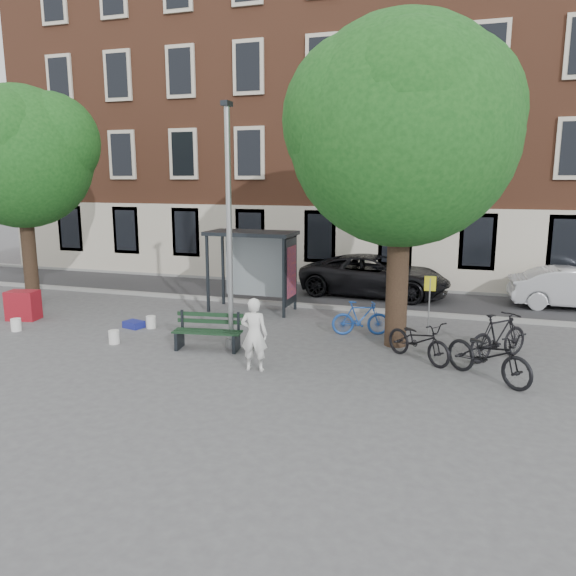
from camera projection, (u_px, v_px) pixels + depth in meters
The scene contains 23 objects.
ground at pixel (232, 347), 14.52m from camera, with size 90.00×90.00×0.00m, color #4C4C4F.
road at pixel (306, 295), 21.06m from camera, with size 40.00×4.00×0.01m, color #28282B.
curb_near at pixel (290, 304), 19.18m from camera, with size 40.00×0.25×0.12m, color gray.
curb_far at pixel (320, 284), 22.91m from camera, with size 40.00×0.25×0.12m, color gray.
building_row at pixel (344, 117), 25.31m from camera, with size 30.00×8.00×14.00m, color brown.
lamppost at pixel (229, 240), 13.99m from camera, with size 0.28×0.35×6.11m.
tree_right at pixel (403, 123), 13.52m from camera, with size 5.76×5.60×8.20m.
tree_left at pixel (18, 151), 18.92m from camera, with size 5.18×4.86×7.40m.
bus_shelter at pixel (264, 253), 18.17m from camera, with size 2.85×1.45×2.62m.
painter at pixel (254, 334), 12.65m from camera, with size 0.62×0.40×1.69m, color white.
bench at pixel (208, 333), 14.31m from camera, with size 1.82×0.83×0.90m.
bike_a at pixel (419, 340), 13.38m from camera, with size 0.67×1.92×1.01m, color black.
bike_b at pixel (361, 318), 15.58m from camera, with size 0.46×1.61×0.97m, color #1B4498.
bike_c at pixel (489, 355), 12.06m from camera, with size 0.76×2.18×1.15m, color black.
bike_d at pixel (498, 336), 13.43m from camera, with size 0.55×1.94×1.16m, color black.
car_dark at pixel (375, 275), 20.79m from camera, with size 2.51×5.44×1.51m, color black.
car_silver at pixel (575, 289), 18.70m from camera, with size 1.44×4.14×1.36m, color #B5B7BD.
red_stand at pixel (23, 305), 17.29m from camera, with size 0.90×0.60×0.90m, color maroon.
blue_crate at pixel (134, 324), 16.40m from camera, with size 0.55×0.40×0.20m, color navy.
bucket_a at pixel (16, 325), 16.04m from camera, with size 0.28×0.28×0.36m, color white.
bucket_b at pixel (151, 322), 16.35m from camera, with size 0.28×0.28×0.36m, color silver.
bucket_c at pixel (114, 337), 14.81m from camera, with size 0.28×0.28×0.36m, color white.
notice_sign at pixel (430, 295), 14.94m from camera, with size 0.30×0.05×1.75m.
Camera 1 is at (5.68, -12.83, 4.31)m, focal length 35.00 mm.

